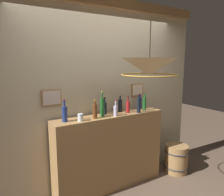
{
  "coord_description": "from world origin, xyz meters",
  "views": [
    {
      "loc": [
        -1.54,
        -1.67,
        1.87
      ],
      "look_at": [
        0.0,
        0.81,
        1.36
      ],
      "focal_mm": 34.41,
      "sensor_mm": 36.0,
      "label": 1
    }
  ],
  "objects_px": {
    "liquor_bottle_mezcal": "(120,105)",
    "liquor_bottle_sherry": "(140,103)",
    "liquor_bottle_bourbon": "(139,105)",
    "liquor_bottle_whiskey": "(102,107)",
    "liquor_bottle_vodka": "(95,111)",
    "liquor_bottle_rye": "(105,108)",
    "liquor_bottle_rum": "(128,107)",
    "pendant_lamp": "(149,67)",
    "liquor_bottle_amaro": "(144,103)",
    "glass_tumbler_rocks": "(80,117)",
    "liquor_bottle_scotch": "(65,113)",
    "liquor_bottle_gin": "(116,110)",
    "wooden_barrel": "(176,158)"
  },
  "relations": [
    {
      "from": "liquor_bottle_rye",
      "to": "liquor_bottle_whiskey",
      "type": "xyz_separation_m",
      "value": [
        -0.08,
        -0.08,
        0.04
      ]
    },
    {
      "from": "liquor_bottle_vodka",
      "to": "liquor_bottle_whiskey",
      "type": "height_order",
      "value": "liquor_bottle_whiskey"
    },
    {
      "from": "liquor_bottle_bourbon",
      "to": "glass_tumbler_rocks",
      "type": "relative_size",
      "value": 2.95
    },
    {
      "from": "liquor_bottle_scotch",
      "to": "liquor_bottle_vodka",
      "type": "distance_m",
      "value": 0.4
    },
    {
      "from": "liquor_bottle_vodka",
      "to": "liquor_bottle_whiskey",
      "type": "relative_size",
      "value": 0.73
    },
    {
      "from": "liquor_bottle_rum",
      "to": "pendant_lamp",
      "type": "height_order",
      "value": "pendant_lamp"
    },
    {
      "from": "liquor_bottle_sherry",
      "to": "liquor_bottle_whiskey",
      "type": "distance_m",
      "value": 0.73
    },
    {
      "from": "liquor_bottle_amaro",
      "to": "liquor_bottle_vodka",
      "type": "relative_size",
      "value": 1.17
    },
    {
      "from": "liquor_bottle_mezcal",
      "to": "liquor_bottle_whiskey",
      "type": "relative_size",
      "value": 0.75
    },
    {
      "from": "liquor_bottle_scotch",
      "to": "liquor_bottle_gin",
      "type": "relative_size",
      "value": 1.25
    },
    {
      "from": "liquor_bottle_amaro",
      "to": "liquor_bottle_mezcal",
      "type": "bearing_deg",
      "value": 163.42
    },
    {
      "from": "liquor_bottle_scotch",
      "to": "liquor_bottle_rum",
      "type": "height_order",
      "value": "liquor_bottle_scotch"
    },
    {
      "from": "liquor_bottle_mezcal",
      "to": "liquor_bottle_sherry",
      "type": "xyz_separation_m",
      "value": [
        0.37,
        -0.01,
        -0.0
      ]
    },
    {
      "from": "liquor_bottle_scotch",
      "to": "pendant_lamp",
      "type": "xyz_separation_m",
      "value": [
        0.78,
        -0.68,
        0.58
      ]
    },
    {
      "from": "liquor_bottle_gin",
      "to": "liquor_bottle_vodka",
      "type": "xyz_separation_m",
      "value": [
        -0.3,
        0.04,
        0.02
      ]
    },
    {
      "from": "liquor_bottle_vodka",
      "to": "liquor_bottle_rye",
      "type": "bearing_deg",
      "value": 29.89
    },
    {
      "from": "liquor_bottle_gin",
      "to": "liquor_bottle_sherry",
      "type": "xyz_separation_m",
      "value": [
        0.57,
        0.17,
        0.02
      ]
    },
    {
      "from": "liquor_bottle_whiskey",
      "to": "wooden_barrel",
      "type": "bearing_deg",
      "value": -8.54
    },
    {
      "from": "liquor_bottle_gin",
      "to": "liquor_bottle_rye",
      "type": "bearing_deg",
      "value": 114.91
    },
    {
      "from": "liquor_bottle_scotch",
      "to": "liquor_bottle_mezcal",
      "type": "distance_m",
      "value": 0.89
    },
    {
      "from": "liquor_bottle_gin",
      "to": "liquor_bottle_mezcal",
      "type": "bearing_deg",
      "value": 42.65
    },
    {
      "from": "glass_tumbler_rocks",
      "to": "wooden_barrel",
      "type": "height_order",
      "value": "glass_tumbler_rocks"
    },
    {
      "from": "liquor_bottle_bourbon",
      "to": "liquor_bottle_mezcal",
      "type": "bearing_deg",
      "value": 136.73
    },
    {
      "from": "liquor_bottle_bourbon",
      "to": "liquor_bottle_whiskey",
      "type": "bearing_deg",
      "value": 170.08
    },
    {
      "from": "liquor_bottle_rye",
      "to": "pendant_lamp",
      "type": "relative_size",
      "value": 0.42
    },
    {
      "from": "liquor_bottle_mezcal",
      "to": "liquor_bottle_whiskey",
      "type": "xyz_separation_m",
      "value": [
        -0.36,
        -0.09,
        0.03
      ]
    },
    {
      "from": "wooden_barrel",
      "to": "liquor_bottle_gin",
      "type": "bearing_deg",
      "value": 174.59
    },
    {
      "from": "liquor_bottle_rye",
      "to": "glass_tumbler_rocks",
      "type": "distance_m",
      "value": 0.46
    },
    {
      "from": "liquor_bottle_rum",
      "to": "liquor_bottle_mezcal",
      "type": "bearing_deg",
      "value": 123.16
    },
    {
      "from": "liquor_bottle_scotch",
      "to": "glass_tumbler_rocks",
      "type": "relative_size",
      "value": 3.0
    },
    {
      "from": "liquor_bottle_scotch",
      "to": "liquor_bottle_whiskey",
      "type": "xyz_separation_m",
      "value": [
        0.53,
        -0.02,
        0.03
      ]
    },
    {
      "from": "liquor_bottle_rye",
      "to": "liquor_bottle_vodka",
      "type": "bearing_deg",
      "value": -150.11
    },
    {
      "from": "liquor_bottle_mezcal",
      "to": "liquor_bottle_bourbon",
      "type": "height_order",
      "value": "liquor_bottle_bourbon"
    },
    {
      "from": "liquor_bottle_mezcal",
      "to": "liquor_bottle_rum",
      "type": "relative_size",
      "value": 1.06
    },
    {
      "from": "liquor_bottle_whiskey",
      "to": "glass_tumbler_rocks",
      "type": "height_order",
      "value": "liquor_bottle_whiskey"
    },
    {
      "from": "liquor_bottle_rum",
      "to": "liquor_bottle_vodka",
      "type": "bearing_deg",
      "value": -176.65
    },
    {
      "from": "glass_tumbler_rocks",
      "to": "liquor_bottle_rum",
      "type": "bearing_deg",
      "value": 3.72
    },
    {
      "from": "liquor_bottle_amaro",
      "to": "liquor_bottle_rum",
      "type": "bearing_deg",
      "value": 178.61
    },
    {
      "from": "liquor_bottle_whiskey",
      "to": "liquor_bottle_mezcal",
      "type": "bearing_deg",
      "value": 14.44
    },
    {
      "from": "liquor_bottle_mezcal",
      "to": "liquor_bottle_amaro",
      "type": "xyz_separation_m",
      "value": [
        0.38,
        -0.11,
        0.01
      ]
    },
    {
      "from": "liquor_bottle_sherry",
      "to": "liquor_bottle_vodka",
      "type": "distance_m",
      "value": 0.87
    },
    {
      "from": "liquor_bottle_whiskey",
      "to": "pendant_lamp",
      "type": "bearing_deg",
      "value": -69.57
    },
    {
      "from": "liquor_bottle_sherry",
      "to": "liquor_bottle_bourbon",
      "type": "height_order",
      "value": "liquor_bottle_bourbon"
    },
    {
      "from": "glass_tumbler_rocks",
      "to": "pendant_lamp",
      "type": "xyz_separation_m",
      "value": [
        0.6,
        -0.6,
        0.64
      ]
    },
    {
      "from": "liquor_bottle_scotch",
      "to": "liquor_bottle_rye",
      "type": "height_order",
      "value": "liquor_bottle_scotch"
    },
    {
      "from": "liquor_bottle_sherry",
      "to": "liquor_bottle_rye",
      "type": "distance_m",
      "value": 0.65
    },
    {
      "from": "wooden_barrel",
      "to": "liquor_bottle_rum",
      "type": "bearing_deg",
      "value": 168.26
    },
    {
      "from": "liquor_bottle_whiskey",
      "to": "liquor_bottle_vodka",
      "type": "bearing_deg",
      "value": -161.57
    },
    {
      "from": "liquor_bottle_gin",
      "to": "liquor_bottle_whiskey",
      "type": "xyz_separation_m",
      "value": [
        -0.16,
        0.09,
        0.05
      ]
    },
    {
      "from": "liquor_bottle_vodka",
      "to": "liquor_bottle_whiskey",
      "type": "xyz_separation_m",
      "value": [
        0.14,
        0.05,
        0.03
      ]
    }
  ]
}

